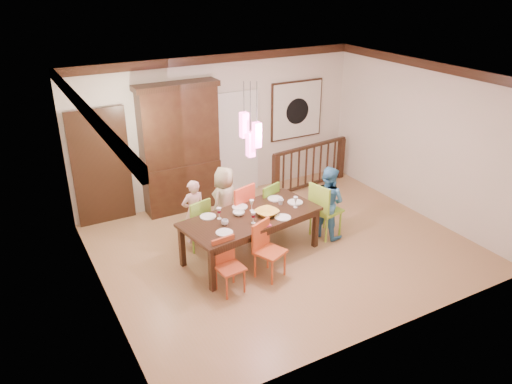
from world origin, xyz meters
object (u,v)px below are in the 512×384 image
dining_table (251,220)px  person_end_right (327,202)px  china_hutch (180,148)px  person_far_left (194,212)px  person_far_mid (225,201)px  chair_end_right (326,206)px  balustrade (310,165)px  chair_far_left (194,219)px

dining_table → person_end_right: (1.50, -0.03, -0.02)m
dining_table → china_hutch: bearing=88.7°
person_far_left → person_far_mid: bearing=177.0°
dining_table → person_far_left: person_far_left is taller
dining_table → chair_end_right: 1.49m
balustrade → dining_table: bearing=-149.1°
dining_table → person_far_mid: 0.89m
chair_far_left → china_hutch: china_hutch is taller
chair_end_right → person_end_right: 0.07m
dining_table → person_far_left: 1.10m
dining_table → china_hutch: size_ratio=0.96×
balustrade → person_far_mid: bearing=-164.7°
china_hutch → person_end_right: size_ratio=1.91×
chair_far_left → chair_end_right: bearing=146.0°
chair_far_left → china_hutch: (0.38, 1.53, 0.73)m
china_hutch → person_end_right: 2.98m
dining_table → chair_far_left: size_ratio=2.62×
china_hutch → person_far_left: china_hutch is taller
chair_far_left → chair_end_right: chair_end_right is taller
dining_table → balustrade: size_ratio=1.20×
chair_far_left → person_end_right: size_ratio=0.70×
balustrade → person_end_right: bearing=-123.4°
person_far_left → person_far_mid: (0.59, 0.00, 0.06)m
dining_table → chair_far_left: bearing=124.6°
chair_end_right → balustrade: bearing=-39.5°
person_far_left → china_hutch: bearing=-106.2°
china_hutch → person_end_right: (1.82, -2.29, -0.60)m
person_far_mid → china_hutch: bearing=-107.3°
dining_table → person_far_mid: size_ratio=1.88×
chair_far_left → person_far_mid: person_far_mid is taller
chair_end_right → person_far_left: person_far_left is taller
chair_end_right → person_far_mid: (-1.53, 0.91, 0.06)m
chair_far_left → balustrade: 3.38m
person_far_left → person_far_mid: 0.59m
balustrade → person_far_mid: (-2.51, -1.02, 0.14)m
china_hutch → balustrade: 2.90m
chair_end_right → china_hutch: size_ratio=0.41×
person_end_right → chair_far_left: bearing=48.9°
china_hutch → balustrade: (2.78, -0.35, -0.75)m
person_far_left → person_end_right: (2.14, -0.91, 0.08)m
dining_table → chair_end_right: bearing=-9.9°
person_far_mid → person_end_right: person_end_right is taller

